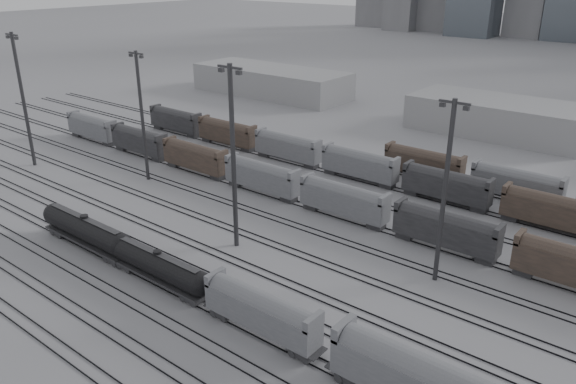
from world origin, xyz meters
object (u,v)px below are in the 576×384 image
Objects in this scene: tank_car_a at (86,230)px; light_mast_c at (233,154)px; hopper_car_a at (261,310)px; light_mast_a at (23,97)px; tank_car_b at (159,266)px; hopper_car_b at (420,380)px.

light_mast_c is (16.07, 13.61, 10.93)m from tank_car_a.
light_mast_a is (-72.27, 13.69, 10.55)m from hopper_car_a.
light_mast_a is (-55.29, 13.69, 11.16)m from tank_car_b.
hopper_car_a is 0.85× the size of hopper_car_b.
hopper_car_b is at bearing 0.00° from tank_car_a.
tank_car_a is 23.73m from light_mast_c.
light_mast_a reaches higher than hopper_car_a.
light_mast_a reaches higher than tank_car_b.
tank_car_a is 1.07× the size of tank_car_b.
hopper_car_b reaches higher than hopper_car_a.
hopper_car_b is 92.25m from light_mast_a.
light_mast_c is (55.64, -0.08, -0.05)m from light_mast_a.
hopper_car_b is at bearing -0.00° from tank_car_b.
hopper_car_a is at bearing -39.30° from light_mast_c.
hopper_car_b reaches higher than tank_car_a.
tank_car_b is 58.04m from light_mast_a.
tank_car_a is at bearing -180.00° from hopper_car_a.
light_mast_a is at bearing 160.92° from tank_car_a.
light_mast_c reaches higher than tank_car_a.
hopper_car_b is 38.89m from light_mast_c.
tank_car_b is at bearing 0.00° from tank_car_a.
light_mast_c reaches higher than hopper_car_b.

